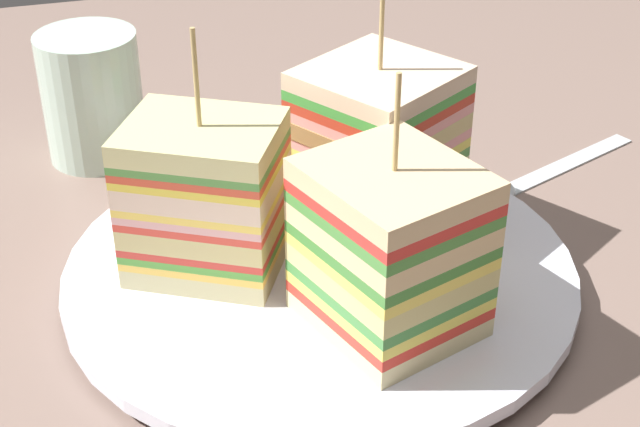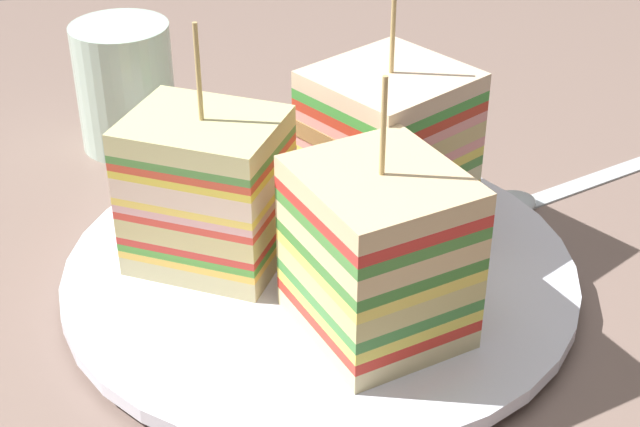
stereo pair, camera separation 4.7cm
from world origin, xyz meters
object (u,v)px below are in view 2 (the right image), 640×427
object	(u,v)px
chip_pile	(341,263)
spoon	(532,197)
plate	(320,272)
sandwich_wedge_2	(378,253)
sandwich_wedge_0	(387,149)
sandwich_wedge_1	(208,192)
drinking_glass	(126,95)

from	to	relation	value
chip_pile	spoon	distance (cm)	15.12
plate	sandwich_wedge_2	xyz separation A→B (cm)	(-1.69, 5.32, 4.56)
sandwich_wedge_2	spoon	bearing A→B (deg)	-65.63
plate	chip_pile	size ratio (longest dim) A/B	4.54
plate	sandwich_wedge_0	xyz separation A→B (cm)	(-4.23, -3.65, 4.85)
sandwich_wedge_1	sandwich_wedge_0	bearing A→B (deg)	41.28
sandwich_wedge_0	drinking_glass	bearing A→B (deg)	-77.72
sandwich_wedge_2	spoon	xyz separation A→B (cm)	(-12.09, -11.27, -4.99)
sandwich_wedge_2	drinking_glass	world-z (taller)	sandwich_wedge_2
sandwich_wedge_0	spoon	size ratio (longest dim) A/B	0.91
sandwich_wedge_1	chip_pile	world-z (taller)	sandwich_wedge_1
chip_pile	drinking_glass	world-z (taller)	drinking_glass
plate	drinking_glass	world-z (taller)	drinking_glass
plate	spoon	xyz separation A→B (cm)	(-13.77, -5.95, -0.43)
sandwich_wedge_2	drinking_glass	size ratio (longest dim) A/B	1.54
sandwich_wedge_1	sandwich_wedge_2	size ratio (longest dim) A/B	1.01
sandwich_wedge_0	sandwich_wedge_1	world-z (taller)	sandwich_wedge_0
sandwich_wedge_0	sandwich_wedge_2	distance (cm)	9.33
drinking_glass	spoon	bearing A→B (deg)	152.98
spoon	sandwich_wedge_1	bearing A→B (deg)	-8.39
spoon	drinking_glass	world-z (taller)	drinking_glass
spoon	drinking_glass	bearing A→B (deg)	-48.43
sandwich_wedge_0	spoon	world-z (taller)	sandwich_wedge_0
sandwich_wedge_0	chip_pile	size ratio (longest dim) A/B	2.29
spoon	drinking_glass	distance (cm)	26.33
plate	sandwich_wedge_2	distance (cm)	7.21
plate	chip_pile	xyz separation A→B (cm)	(-0.80, 1.56, 1.54)
sandwich_wedge_2	spoon	size ratio (longest dim) A/B	0.86
sandwich_wedge_1	sandwich_wedge_2	world-z (taller)	sandwich_wedge_1
sandwich_wedge_0	spoon	bearing A→B (deg)	161.72
sandwich_wedge_0	spoon	distance (cm)	11.14
sandwich_wedge_0	drinking_glass	size ratio (longest dim) A/B	1.62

